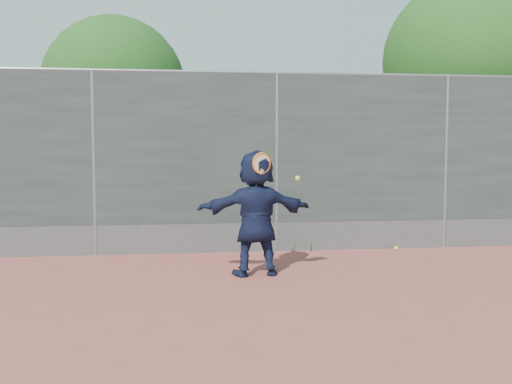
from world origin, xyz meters
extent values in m
plane|color=#9E4C42|center=(0.00, 0.00, 0.00)|extent=(80.00, 80.00, 0.00)
imported|color=#151D3C|center=(-0.58, 1.74, 0.86)|extent=(1.64, 0.64, 1.73)
sphere|color=yellow|center=(2.07, 3.35, 0.03)|extent=(0.07, 0.07, 0.07)
cube|color=#38423D|center=(0.00, 3.50, 1.75)|extent=(20.00, 0.04, 2.50)
cube|color=slate|center=(0.00, 3.50, 0.25)|extent=(20.00, 0.03, 0.50)
cylinder|color=gray|center=(0.00, 3.50, 3.00)|extent=(20.00, 0.05, 0.05)
cylinder|color=gray|center=(-3.00, 3.50, 1.50)|extent=(0.06, 0.06, 3.00)
cylinder|color=gray|center=(0.00, 3.50, 1.50)|extent=(0.06, 0.06, 3.00)
cylinder|color=gray|center=(3.00, 3.50, 1.50)|extent=(0.06, 0.06, 3.00)
torus|color=orange|center=(-0.53, 1.54, 1.55)|extent=(0.27, 0.16, 0.29)
cylinder|color=beige|center=(-0.53, 1.54, 1.55)|extent=(0.22, 0.12, 0.25)
cylinder|color=black|center=(-0.58, 1.56, 1.35)|extent=(0.09, 0.13, 0.33)
sphere|color=yellow|center=(-0.04, 1.50, 1.35)|extent=(0.07, 0.07, 0.07)
cylinder|color=#382314|center=(4.50, 5.70, 1.30)|extent=(0.28, 0.28, 2.60)
sphere|color=#23561C|center=(4.50, 5.70, 3.59)|extent=(3.60, 3.60, 3.60)
sphere|color=#23561C|center=(5.22, 5.90, 3.23)|extent=(2.52, 2.52, 2.52)
cylinder|color=#382314|center=(-3.00, 6.50, 1.10)|extent=(0.28, 0.28, 2.20)
sphere|color=#23561C|center=(-3.00, 6.50, 3.03)|extent=(3.00, 3.00, 3.00)
sphere|color=#23561C|center=(-2.40, 6.70, 2.73)|extent=(2.10, 2.10, 2.10)
cone|color=#387226|center=(0.25, 3.38, 0.13)|extent=(0.03, 0.03, 0.26)
cone|color=#387226|center=(0.55, 3.40, 0.15)|extent=(0.03, 0.03, 0.30)
cone|color=#387226|center=(-0.10, 3.36, 0.11)|extent=(0.03, 0.03, 0.22)
camera|label=1|loc=(-1.55, -5.98, 1.76)|focal=40.00mm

